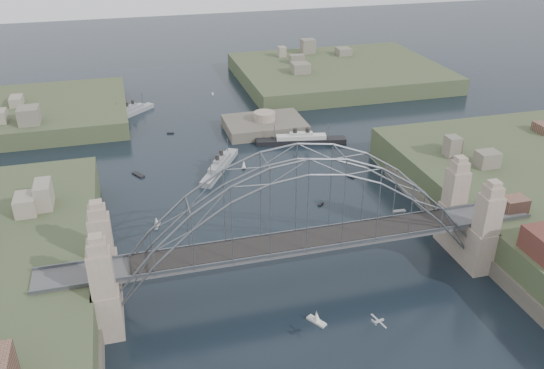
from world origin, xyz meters
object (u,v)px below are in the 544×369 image
Objects in this scene: bridge at (301,221)px; ocean_liner at (301,140)px; naval_cruiser_near at (220,166)px; fort_island at (265,131)px; naval_cruiser_far at (131,112)px.

ocean_liner is (19.05, 58.17, -11.41)m from bridge.
bridge reaches higher than naval_cruiser_near.
fort_island is at bearing 120.78° from ocean_liner.
fort_island is 0.91× the size of ocean_liner.
bridge is 3.47× the size of ocean_liner.
bridge reaches higher than naval_cruiser_far.
bridge is 72.14m from fort_island.
naval_cruiser_near reaches higher than ocean_liner.
fort_island is 28.01m from naval_cruiser_near.
naval_cruiser_near is 0.78× the size of ocean_liner.
bridge is 3.82× the size of fort_island.
ocean_liner is at bearing 23.47° from naval_cruiser_near.
bridge is 96.32m from naval_cruiser_far.
naval_cruiser_near is at bearing -127.31° from fort_island.
fort_island is at bearing 52.69° from naval_cruiser_near.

